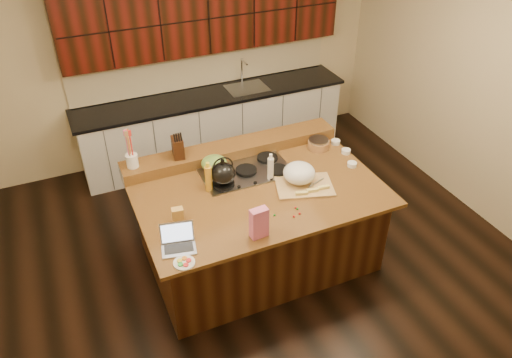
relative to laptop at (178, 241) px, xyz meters
name	(u,v)px	position (x,y,z in m)	size (l,w,h in m)	color
room	(258,151)	(0.96, 0.49, 0.38)	(5.52, 5.02, 2.72)	black
island	(258,224)	(0.96, 0.49, -0.51)	(2.40, 1.60, 0.92)	black
back_ledge	(232,149)	(0.96, 1.19, 0.01)	(2.40, 0.30, 0.12)	black
cooktop	(246,171)	(0.96, 0.79, -0.04)	(0.92, 0.52, 0.05)	gray
back_counter	(211,90)	(1.26, 2.72, 0.01)	(3.70, 0.66, 2.40)	silver
kettle	(223,173)	(0.66, 0.66, 0.10)	(0.24, 0.24, 0.22)	black
green_bowl	(214,163)	(0.66, 0.92, 0.06)	(0.26, 0.26, 0.15)	olive
laptop	(178,241)	(0.00, 0.00, 0.00)	(0.33, 0.28, 0.20)	#B7B7BC
oil_bottle	(209,179)	(0.51, 0.66, 0.08)	(0.07, 0.07, 0.27)	gold
vinegar_bottle	(270,169)	(1.14, 0.58, 0.07)	(0.06, 0.06, 0.25)	silver
wooden_tray	(300,176)	(1.37, 0.38, 0.05)	(0.65, 0.55, 0.22)	tan
ramekin_a	(352,164)	(2.03, 0.45, -0.03)	(0.10, 0.10, 0.04)	white
ramekin_b	(346,151)	(2.11, 0.70, -0.03)	(0.10, 0.10, 0.04)	white
ramekin_c	(336,142)	(2.11, 0.92, -0.03)	(0.10, 0.10, 0.04)	white
strainer_bowl	(318,144)	(1.88, 0.92, -0.01)	(0.24, 0.24, 0.09)	#996B3F
kitchen_timer	(312,185)	(1.45, 0.29, -0.02)	(0.08, 0.08, 0.07)	silver
pink_bag	(259,223)	(0.68, -0.16, 0.09)	(0.15, 0.08, 0.29)	pink
candy_plate	(184,263)	(-0.02, -0.22, -0.05)	(0.18, 0.18, 0.01)	white
package_box	(178,215)	(0.09, 0.32, 0.02)	(0.10, 0.07, 0.14)	gold
utensil_crock	(132,161)	(-0.11, 1.19, 0.14)	(0.12, 0.12, 0.14)	white
knife_block	(178,148)	(0.37, 1.19, 0.17)	(0.11, 0.17, 0.21)	black
gumdrop_0	(296,208)	(1.15, 0.05, -0.04)	(0.02, 0.02, 0.02)	red
gumdrop_1	(275,215)	(0.92, 0.03, -0.04)	(0.02, 0.02, 0.02)	#198C26
gumdrop_2	(294,216)	(1.08, -0.05, -0.04)	(0.02, 0.02, 0.02)	red
gumdrop_3	(297,209)	(1.16, 0.03, -0.04)	(0.02, 0.02, 0.02)	#198C26
gumdrop_4	(258,216)	(0.78, 0.08, -0.04)	(0.02, 0.02, 0.02)	red
gumdrop_5	(268,217)	(0.85, 0.04, -0.04)	(0.02, 0.02, 0.02)	#198C26
gumdrop_6	(258,224)	(0.73, -0.02, -0.04)	(0.02, 0.02, 0.02)	red
gumdrop_7	(255,221)	(0.72, 0.03, -0.04)	(0.02, 0.02, 0.02)	#198C26
gumdrop_8	(300,213)	(1.14, -0.04, -0.04)	(0.02, 0.02, 0.02)	red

